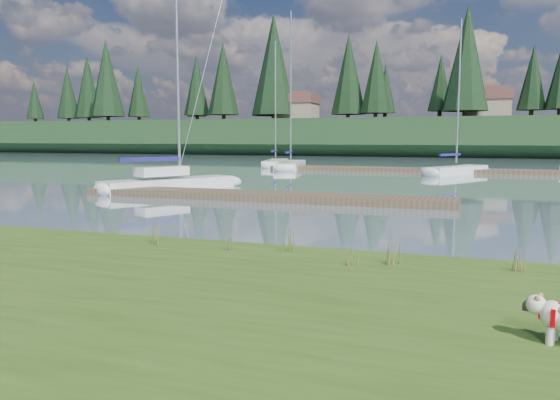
% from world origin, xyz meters
% --- Properties ---
extents(ground, '(200.00, 200.00, 0.00)m').
position_xyz_m(ground, '(0.00, 30.00, 0.00)').
color(ground, gray).
rests_on(ground, ground).
extents(bank, '(60.00, 9.00, 0.35)m').
position_xyz_m(bank, '(0.00, -6.00, 0.17)').
color(bank, '#365419').
rests_on(bank, ground).
extents(ridge, '(200.00, 20.00, 5.00)m').
position_xyz_m(ridge, '(0.00, 73.00, 2.50)').
color(ridge, black).
rests_on(ridge, ground).
extents(sailboat_main, '(5.09, 7.61, 11.37)m').
position_xyz_m(sailboat_main, '(-9.51, 11.87, 0.42)').
color(sailboat_main, silver).
rests_on(sailboat_main, ground).
extents(dock_near, '(16.00, 2.00, 0.30)m').
position_xyz_m(dock_near, '(-4.00, 9.00, 0.15)').
color(dock_near, '#4C3D2C').
rests_on(dock_near, ground).
extents(dock_far, '(26.00, 2.20, 0.30)m').
position_xyz_m(dock_far, '(2.00, 30.00, 0.15)').
color(dock_far, '#4C3D2C').
rests_on(dock_far, ground).
extents(sailboat_bg_0, '(3.09, 7.77, 11.10)m').
position_xyz_m(sailboat_bg_0, '(-12.53, 34.60, 0.32)').
color(sailboat_bg_0, silver).
rests_on(sailboat_bg_0, ground).
extents(sailboat_bg_1, '(3.38, 8.89, 12.92)m').
position_xyz_m(sailboat_bg_1, '(-10.16, 31.87, 0.33)').
color(sailboat_bg_1, silver).
rests_on(sailboat_bg_1, ground).
extents(sailboat_bg_2, '(4.71, 6.88, 10.78)m').
position_xyz_m(sailboat_bg_2, '(3.57, 28.78, 0.33)').
color(sailboat_bg_2, silver).
rests_on(sailboat_bg_2, ground).
extents(weed_0, '(0.17, 0.14, 0.52)m').
position_xyz_m(weed_0, '(-0.13, -2.33, 0.57)').
color(weed_0, '#475B23').
rests_on(weed_0, bank).
extents(weed_1, '(0.17, 0.14, 0.57)m').
position_xyz_m(weed_1, '(1.06, -2.12, 0.59)').
color(weed_1, '#475B23').
rests_on(weed_1, bank).
extents(weed_2, '(0.17, 0.14, 0.68)m').
position_xyz_m(weed_2, '(3.14, -2.52, 0.63)').
color(weed_2, '#475B23').
rests_on(weed_2, bank).
extents(weed_3, '(0.17, 0.14, 0.56)m').
position_xyz_m(weed_3, '(-1.82, -2.33, 0.59)').
color(weed_3, '#475B23').
rests_on(weed_3, bank).
extents(weed_4, '(0.17, 0.14, 0.36)m').
position_xyz_m(weed_4, '(2.48, -2.84, 0.50)').
color(weed_4, '#475B23').
rests_on(weed_4, bank).
extents(weed_5, '(0.17, 0.14, 0.60)m').
position_xyz_m(weed_5, '(5.21, -2.28, 0.60)').
color(weed_5, '#475B23').
rests_on(weed_5, bank).
extents(mud_lip, '(60.00, 0.50, 0.14)m').
position_xyz_m(mud_lip, '(0.00, -1.60, 0.07)').
color(mud_lip, '#33281C').
rests_on(mud_lip, ground).
extents(conifer_0, '(5.72, 5.72, 14.15)m').
position_xyz_m(conifer_0, '(-55.00, 67.00, 12.64)').
color(conifer_0, '#382619').
rests_on(conifer_0, ridge).
extents(conifer_1, '(4.40, 4.40, 11.30)m').
position_xyz_m(conifer_1, '(-40.00, 71.00, 11.28)').
color(conifer_1, '#382619').
rests_on(conifer_1, ridge).
extents(conifer_2, '(6.60, 6.60, 16.05)m').
position_xyz_m(conifer_2, '(-25.00, 68.00, 13.54)').
color(conifer_2, '#382619').
rests_on(conifer_2, ridge).
extents(conifer_3, '(4.84, 4.84, 12.25)m').
position_xyz_m(conifer_3, '(-10.00, 72.00, 11.74)').
color(conifer_3, '#382619').
rests_on(conifer_3, ridge).
extents(conifer_4, '(6.16, 6.16, 15.10)m').
position_xyz_m(conifer_4, '(3.00, 66.00, 13.09)').
color(conifer_4, '#382619').
rests_on(conifer_4, ridge).
extents(house_0, '(6.30, 5.30, 4.65)m').
position_xyz_m(house_0, '(-22.00, 70.00, 7.31)').
color(house_0, gray).
rests_on(house_0, ridge).
extents(house_1, '(6.30, 5.30, 4.65)m').
position_xyz_m(house_1, '(6.00, 71.00, 7.31)').
color(house_1, gray).
rests_on(house_1, ridge).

